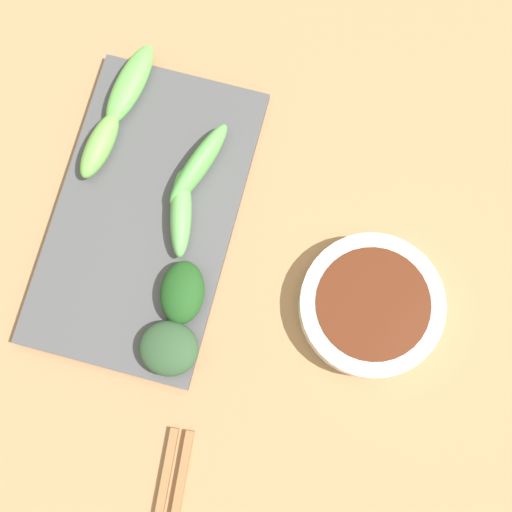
% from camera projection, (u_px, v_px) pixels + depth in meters
% --- Properties ---
extents(tabletop, '(2.10, 2.10, 0.02)m').
position_uv_depth(tabletop, '(262.00, 265.00, 0.70)').
color(tabletop, '#A57750').
rests_on(tabletop, ground).
extents(sauce_bowl, '(0.14, 0.14, 0.03)m').
position_uv_depth(sauce_bowl, '(371.00, 306.00, 0.66)').
color(sauce_bowl, white).
rests_on(sauce_bowl, tabletop).
extents(serving_plate, '(0.18, 0.32, 0.01)m').
position_uv_depth(serving_plate, '(146.00, 215.00, 0.69)').
color(serving_plate, '#4A494D').
rests_on(serving_plate, tabletop).
extents(broccoli_leafy_0, '(0.06, 0.05, 0.02)m').
position_uv_depth(broccoli_leafy_0, '(169.00, 348.00, 0.65)').
color(broccoli_leafy_0, '#2D4A2D').
rests_on(broccoli_leafy_0, serving_plate).
extents(broccoli_stalk_1, '(0.05, 0.10, 0.03)m').
position_uv_depth(broccoli_stalk_1, '(199.00, 164.00, 0.68)').
color(broccoli_stalk_1, '#5DB252').
rests_on(broccoli_stalk_1, serving_plate).
extents(broccoli_stalk_2, '(0.04, 0.10, 0.02)m').
position_uv_depth(broccoli_stalk_2, '(130.00, 84.00, 0.70)').
color(broccoli_stalk_2, '#63B44F').
rests_on(broccoli_stalk_2, serving_plate).
extents(broccoli_stalk_3, '(0.04, 0.09, 0.03)m').
position_uv_depth(broccoli_stalk_3, '(181.00, 213.00, 0.67)').
color(broccoli_stalk_3, '#62A556').
rests_on(broccoli_stalk_3, serving_plate).
extents(broccoli_stalk_4, '(0.04, 0.08, 0.02)m').
position_uv_depth(broccoli_stalk_4, '(100.00, 145.00, 0.69)').
color(broccoli_stalk_4, '#70B24E').
rests_on(broccoli_stalk_4, serving_plate).
extents(broccoli_leafy_5, '(0.05, 0.07, 0.03)m').
position_uv_depth(broccoli_leafy_5, '(182.00, 292.00, 0.66)').
color(broccoli_leafy_5, '#1E4B1C').
rests_on(broccoli_leafy_5, serving_plate).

